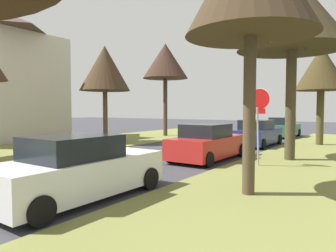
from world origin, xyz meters
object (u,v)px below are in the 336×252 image
(street_tree_left_mid_b, at_px, (105,69))
(street_tree_right_far, at_px, (321,69))
(parked_sedan_navy, at_px, (257,134))
(parked_sedan_red, at_px, (208,143))
(street_tree_right_mid_b, at_px, (293,13))
(parked_sedan_green, at_px, (283,128))
(parked_sedan_white, at_px, (79,170))
(street_tree_left_far, at_px, (165,62))
(stop_sign_far, at_px, (259,110))

(street_tree_left_mid_b, bearing_deg, street_tree_right_far, 29.26)
(street_tree_left_mid_b, height_order, parked_sedan_navy, street_tree_left_mid_b)
(street_tree_left_mid_b, height_order, parked_sedan_red, street_tree_left_mid_b)
(parked_sedan_navy, bearing_deg, parked_sedan_red, -90.45)
(street_tree_right_mid_b, height_order, street_tree_right_far, street_tree_right_mid_b)
(parked_sedan_red, bearing_deg, parked_sedan_navy, 89.55)
(street_tree_left_mid_b, bearing_deg, parked_sedan_green, 53.43)
(street_tree_right_far, height_order, parked_sedan_white, street_tree_right_far)
(street_tree_left_far, xyz_separation_m, parked_sedan_green, (8.15, 4.74, -5.38))
(parked_sedan_red, xyz_separation_m, parked_sedan_green, (-0.19, 13.35, 0.00))
(street_tree_left_mid_b, height_order, parked_sedan_green, street_tree_left_mid_b)
(street_tree_right_far, xyz_separation_m, street_tree_left_far, (-11.51, -0.05, 1.45))
(street_tree_left_far, distance_m, parked_sedan_white, 18.63)
(street_tree_left_mid_b, distance_m, parked_sedan_white, 13.28)
(street_tree_left_far, bearing_deg, street_tree_right_far, 0.27)
(parked_sedan_red, bearing_deg, street_tree_left_far, 134.10)
(parked_sedan_navy, distance_m, parked_sedan_green, 6.93)
(street_tree_left_mid_b, bearing_deg, street_tree_left_far, 88.27)
(stop_sign_far, relative_size, street_tree_left_far, 0.39)
(parked_sedan_green, bearing_deg, street_tree_right_mid_b, -74.49)
(stop_sign_far, distance_m, parked_sedan_red, 2.82)
(street_tree_left_far, distance_m, parked_sedan_green, 10.85)
(parked_sedan_red, distance_m, parked_sedan_navy, 6.42)
(stop_sign_far, height_order, parked_sedan_red, stop_sign_far)
(street_tree_left_far, distance_m, parked_sedan_red, 13.13)
(stop_sign_far, distance_m, street_tree_left_mid_b, 11.50)
(street_tree_right_mid_b, xyz_separation_m, parked_sedan_navy, (-2.98, 4.68, -5.53))
(street_tree_left_far, bearing_deg, parked_sedan_red, -45.90)
(street_tree_right_far, relative_size, parked_sedan_navy, 1.37)
(street_tree_left_far, bearing_deg, parked_sedan_navy, -14.60)
(street_tree_right_mid_b, bearing_deg, parked_sedan_white, -108.20)
(street_tree_right_mid_b, distance_m, parked_sedan_green, 13.25)
(street_tree_right_far, xyz_separation_m, parked_sedan_navy, (-3.12, -2.24, -3.92))
(parked_sedan_navy, relative_size, parked_sedan_green, 1.00)
(parked_sedan_white, height_order, parked_sedan_red, same)
(parked_sedan_white, distance_m, parked_sedan_red, 7.10)
(street_tree_left_mid_b, xyz_separation_m, parked_sedan_red, (8.54, -2.10, -4.11))
(street_tree_right_far, bearing_deg, parked_sedan_navy, -144.33)
(street_tree_left_mid_b, relative_size, parked_sedan_navy, 1.42)
(street_tree_left_far, xyz_separation_m, parked_sedan_white, (8.47, -15.70, -5.38))
(parked_sedan_white, relative_size, parked_sedan_red, 1.00)
(stop_sign_far, xyz_separation_m, street_tree_right_far, (0.79, 9.04, 2.46))
(stop_sign_far, xyz_separation_m, street_tree_right_mid_b, (0.65, 2.12, 4.06))
(street_tree_left_mid_b, xyz_separation_m, parked_sedan_navy, (8.59, 4.32, -4.11))
(street_tree_left_far, relative_size, parked_sedan_navy, 1.71)
(street_tree_left_far, height_order, parked_sedan_navy, street_tree_left_far)
(parked_sedan_white, xyz_separation_m, parked_sedan_red, (-0.13, 7.10, 0.00))
(street_tree_right_mid_b, bearing_deg, street_tree_right_far, 88.84)
(parked_sedan_navy, bearing_deg, street_tree_left_mid_b, -153.29)
(street_tree_left_mid_b, distance_m, parked_sedan_red, 9.70)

